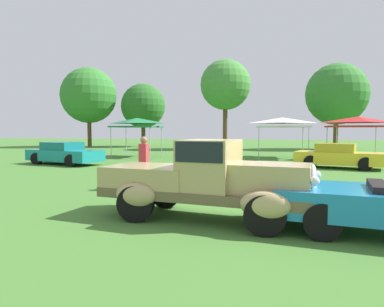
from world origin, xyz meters
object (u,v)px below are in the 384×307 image
Objects in this scene: canopy_tent_center_field at (282,122)px; feature_pickup_truck at (206,179)px; canopy_tent_left_field at (137,122)px; show_car_yellow at (338,156)px; spectator_between_cars at (144,161)px; show_car_teal at (64,153)px; canopy_tent_right_field at (358,121)px.

feature_pickup_truck is at bearing -98.65° from canopy_tent_center_field.
canopy_tent_left_field is 9.91m from canopy_tent_center_field.
show_car_yellow is at bearing -68.37° from canopy_tent_center_field.
show_car_teal is at bearing 135.22° from spectator_between_cars.
feature_pickup_truck is at bearing -113.73° from canopy_tent_right_field.
show_car_teal is 1.38× the size of canopy_tent_right_field.
canopy_tent_left_field is at bearing -174.58° from canopy_tent_center_field.
canopy_tent_center_field is at bearing 69.34° from spectator_between_cars.
show_car_yellow is 2.59× the size of spectator_between_cars.
canopy_tent_right_field is at bearing 66.82° from show_car_yellow.
canopy_tent_left_field is (-4.74, 12.66, 1.51)m from spectator_between_cars.
show_car_yellow is at bearing -113.18° from canopy_tent_right_field.
canopy_tent_left_field is 0.90× the size of canopy_tent_right_field.
canopy_tent_left_field is at bearing 157.79° from show_car_yellow.
canopy_tent_left_field and canopy_tent_center_field have the same top height.
feature_pickup_truck is 17.69m from canopy_tent_right_field.
canopy_tent_right_field reaches higher than spectator_between_cars.
spectator_between_cars is at bearing -69.48° from canopy_tent_left_field.
feature_pickup_truck is 13.97m from show_car_teal.
canopy_tent_left_field reaches higher than feature_pickup_truck.
feature_pickup_truck is at bearing -113.98° from show_car_yellow.
spectator_between_cars is at bearing -134.25° from show_car_yellow.
spectator_between_cars is at bearing -127.16° from canopy_tent_right_field.
feature_pickup_truck is 17.30m from canopy_tent_center_field.
canopy_tent_center_field is 4.59m from canopy_tent_right_field.
canopy_tent_right_field is (9.63, 12.70, 1.51)m from spectator_between_cars.
canopy_tent_left_field is at bearing 114.31° from feature_pickup_truck.
spectator_between_cars is at bearing -110.66° from canopy_tent_center_field.
show_car_yellow is 1.30× the size of canopy_tent_right_field.
spectator_between_cars is 16.01m from canopy_tent_right_field.
show_car_yellow is at bearing 66.02° from feature_pickup_truck.
canopy_tent_right_field is (16.54, 5.84, 1.82)m from show_car_teal.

